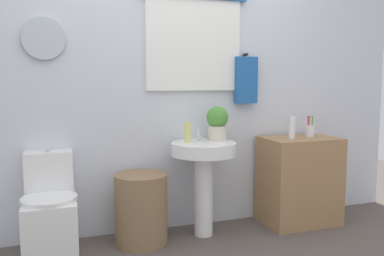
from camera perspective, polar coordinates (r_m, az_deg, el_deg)
name	(u,v)px	position (r m, az deg, el deg)	size (l,w,h in m)	color
back_wall	(170,74)	(3.33, -3.22, 7.86)	(4.40, 0.18, 2.60)	silver
toilet	(50,215)	(3.08, -19.79, -11.68)	(0.38, 0.51, 0.74)	white
laundry_hamper	(141,209)	(3.11, -7.35, -11.49)	(0.40, 0.40, 0.54)	#846647
pedestal_sink	(204,165)	(3.17, 1.70, -5.39)	(0.52, 0.52, 0.76)	white
faucet	(199,134)	(3.24, 0.96, -0.93)	(0.03, 0.03, 0.10)	silver
wooden_cabinet	(299,180)	(3.62, 15.18, -7.30)	(0.64, 0.44, 0.76)	#9E754C
soap_bottle	(187,132)	(3.13, -0.66, -0.60)	(0.05, 0.05, 0.16)	#DBD166
potted_plant	(217,122)	(3.22, 3.67, 0.81)	(0.18, 0.18, 0.28)	beige
lotion_bottle	(292,128)	(3.44, 14.24, 0.05)	(0.05, 0.05, 0.19)	white
toothbrush_cup	(310,131)	(3.62, 16.67, -0.36)	(0.08, 0.08, 0.19)	silver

